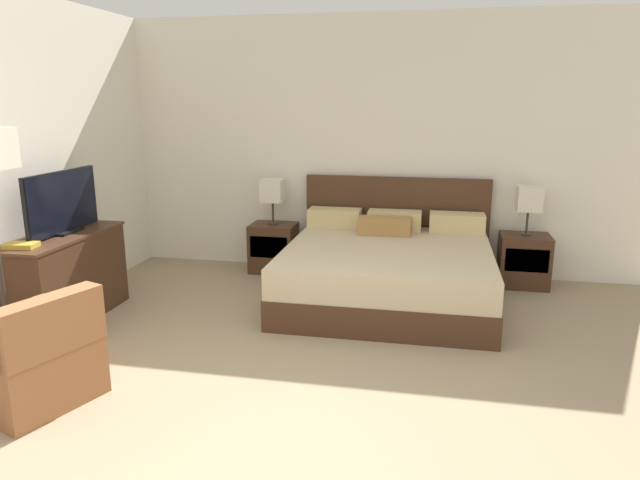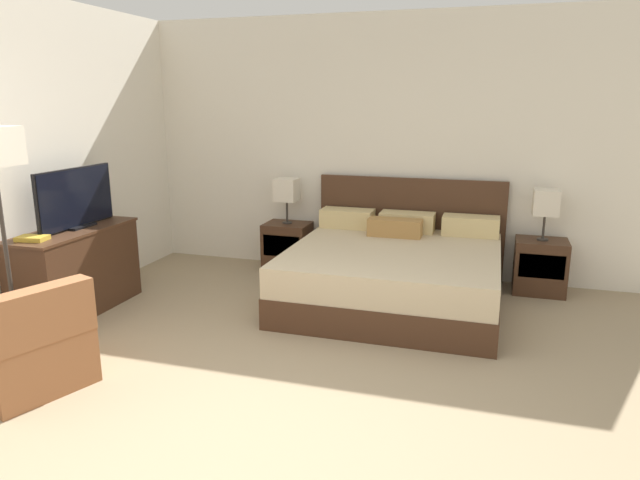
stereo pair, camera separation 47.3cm
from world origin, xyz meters
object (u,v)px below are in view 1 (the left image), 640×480
at_px(table_lamp_left, 272,191).
at_px(nightstand_left, 274,248).
at_px(armchair_by_window, 34,361).
at_px(bed, 388,269).
at_px(tv, 63,203).
at_px(book_red_cover, 21,245).
at_px(nightstand_right, 524,261).
at_px(dresser, 64,277).
at_px(table_lamp_right, 529,199).

bearing_deg(table_lamp_left, nightstand_left, -90.00).
relative_size(table_lamp_left, armchair_by_window, 0.58).
xyz_separation_m(bed, table_lamp_left, (-1.37, 0.71, 0.62)).
relative_size(tv, book_red_cover, 3.98).
distance_m(nightstand_right, tv, 4.56).
bearing_deg(nightstand_right, nightstand_left, 180.00).
distance_m(dresser, book_red_cover, 0.60).
xyz_separation_m(nightstand_left, table_lamp_left, (-0.00, 0.00, 0.66)).
relative_size(nightstand_left, dresser, 0.43).
relative_size(table_lamp_left, dresser, 0.40).
distance_m(bed, tv, 3.05).
xyz_separation_m(bed, nightstand_right, (1.37, 0.71, -0.03)).
distance_m(table_lamp_right, tv, 4.49).
distance_m(book_red_cover, armchair_by_window, 1.24).
distance_m(table_lamp_right, armchair_by_window, 4.72).
bearing_deg(table_lamp_right, dresser, -156.21).
height_order(table_lamp_right, tv, tv).
height_order(table_lamp_left, book_red_cover, table_lamp_left).
relative_size(table_lamp_right, book_red_cover, 2.14).
bearing_deg(nightstand_left, table_lamp_left, 90.00).
xyz_separation_m(book_red_cover, armchair_by_window, (0.71, -0.87, -0.52)).
bearing_deg(table_lamp_left, book_red_cover, -121.91).
bearing_deg(table_lamp_right, nightstand_right, -90.00).
bearing_deg(nightstand_left, armchair_by_window, -102.72).
height_order(bed, table_lamp_right, bed).
distance_m(nightstand_right, armchair_by_window, 4.67).
relative_size(bed, tv, 2.13).
xyz_separation_m(table_lamp_left, dresser, (-1.40, -1.83, -0.53)).
bearing_deg(dresser, nightstand_left, 52.46).
height_order(bed, table_lamp_left, bed).
bearing_deg(dresser, nightstand_right, 23.77).
relative_size(nightstand_left, table_lamp_right, 1.07).
relative_size(table_lamp_left, tv, 0.54).
height_order(bed, tv, tv).
bearing_deg(armchair_by_window, bed, 49.51).
relative_size(bed, armchair_by_window, 2.31).
height_order(table_lamp_left, armchair_by_window, table_lamp_left).
distance_m(bed, table_lamp_right, 1.67).
height_order(nightstand_left, tv, tv).
bearing_deg(nightstand_left, nightstand_right, 0.00).
xyz_separation_m(dresser, tv, (0.00, 0.09, 0.64)).
relative_size(nightstand_right, book_red_cover, 2.30).
xyz_separation_m(table_lamp_left, book_red_cover, (-1.42, -2.28, -0.13)).
height_order(nightstand_right, armchair_by_window, armchair_by_window).
relative_size(nightstand_right, table_lamp_left, 1.07).
height_order(table_lamp_left, dresser, table_lamp_left).
bearing_deg(table_lamp_left, bed, -27.44).
bearing_deg(table_lamp_right, nightstand_left, -179.97).
distance_m(tv, armchair_by_window, 1.74).
distance_m(bed, dresser, 2.99).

